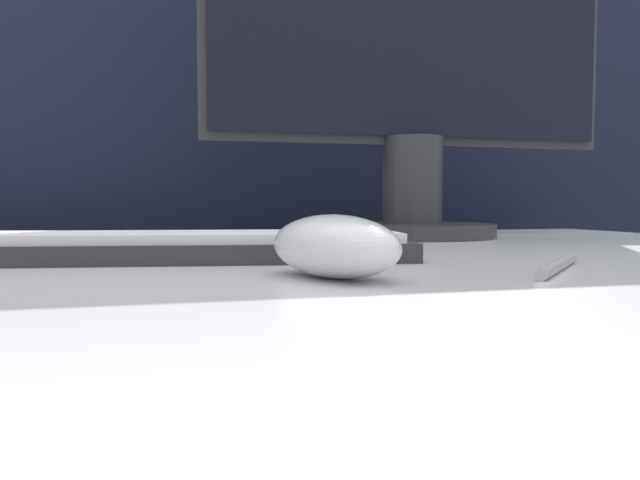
# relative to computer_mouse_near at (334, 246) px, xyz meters

# --- Properties ---
(partition_panel) EXTENTS (5.00, 0.03, 1.23)m
(partition_panel) POSITION_rel_computer_mouse_near_xyz_m (-0.04, 0.79, -0.13)
(partition_panel) COLOR black
(partition_panel) RESTS_ON ground_plane
(computer_mouse_near) EXTENTS (0.09, 0.13, 0.04)m
(computer_mouse_near) POSITION_rel_computer_mouse_near_xyz_m (0.00, 0.00, 0.00)
(computer_mouse_near) COLOR silver
(computer_mouse_near) RESTS_ON desk
(keyboard) EXTENTS (0.39, 0.17, 0.02)m
(keyboard) POSITION_rel_computer_mouse_near_xyz_m (-0.08, 0.16, -0.01)
(keyboard) COLOR #28282D
(keyboard) RESTS_ON desk
(monitor) EXTENTS (0.60, 0.24, 0.48)m
(monitor) POSITION_rel_computer_mouse_near_xyz_m (0.25, 0.45, 0.23)
(monitor) COLOR #28282D
(monitor) RESTS_ON desk
(pen) EXTENTS (0.10, 0.11, 0.01)m
(pen) POSITION_rel_computer_mouse_near_xyz_m (0.17, -0.00, -0.02)
(pen) COLOR #99999E
(pen) RESTS_ON desk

